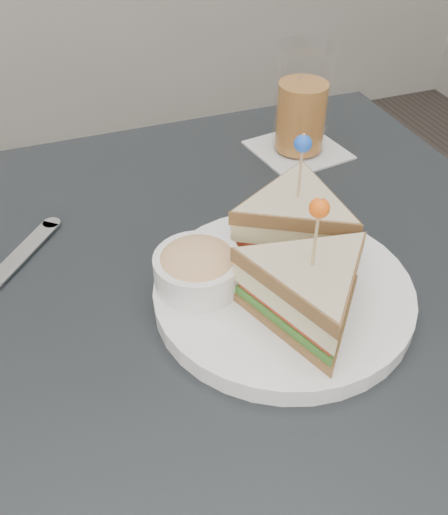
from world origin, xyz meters
TOP-DOWN VIEW (x-y plane):
  - table at (0.00, 0.00)m, footprint 0.80×0.80m
  - plate_meal at (0.07, -0.01)m, footprint 0.33×0.33m
  - drink_set at (0.21, 0.25)m, footprint 0.13×0.13m

SIDE VIEW (x-z plane):
  - table at x=0.00m, z-range 0.30..1.05m
  - plate_meal at x=0.07m, z-range 0.72..0.87m
  - drink_set at x=0.21m, z-range 0.74..0.89m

